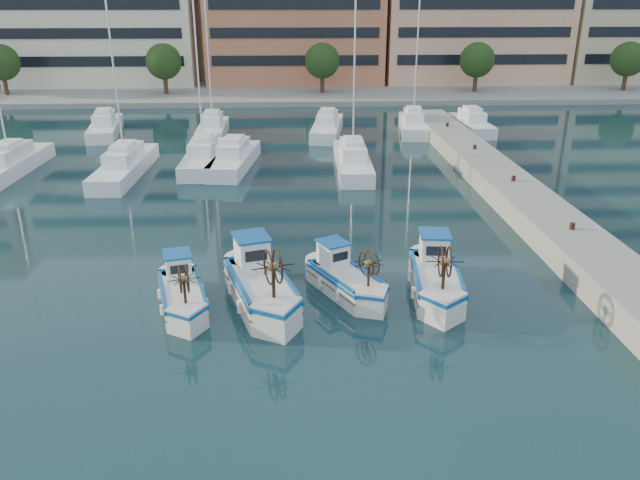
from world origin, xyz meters
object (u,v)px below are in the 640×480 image
at_px(fishing_boat_a, 182,291).
at_px(fishing_boat_b, 260,283).
at_px(fishing_boat_c, 345,278).
at_px(fishing_boat_d, 436,276).

relative_size(fishing_boat_a, fishing_boat_b, 0.79).
height_order(fishing_boat_c, fishing_boat_d, fishing_boat_d).
distance_m(fishing_boat_a, fishing_boat_c, 6.43).
relative_size(fishing_boat_b, fishing_boat_c, 1.25).
bearing_deg(fishing_boat_c, fishing_boat_b, 165.07).
xyz_separation_m(fishing_boat_b, fishing_boat_c, (3.38, 0.74, -0.17)).
height_order(fishing_boat_b, fishing_boat_c, fishing_boat_b).
bearing_deg(fishing_boat_a, fishing_boat_d, -10.46).
bearing_deg(fishing_boat_b, fishing_boat_a, 167.07).
xyz_separation_m(fishing_boat_a, fishing_boat_c, (6.36, 0.92, 0.01)).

